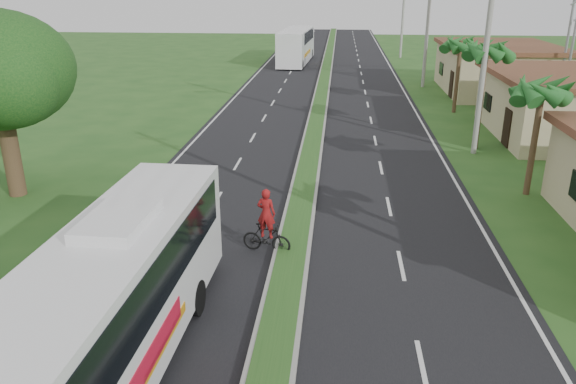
{
  "coord_description": "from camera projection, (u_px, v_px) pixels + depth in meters",
  "views": [
    {
      "loc": [
        1.36,
        -11.04,
        8.4
      ],
      "look_at": [
        -0.23,
        6.53,
        1.8
      ],
      "focal_mm": 35.0,
      "sensor_mm": 36.0,
      "label": 1
    }
  ],
  "objects": [
    {
      "name": "ground",
      "position": [
        273.0,
        358.0,
        13.36
      ],
      "size": [
        180.0,
        180.0,
        0.0
      ],
      "primitive_type": "plane",
      "color": "#26521E",
      "rests_on": "ground"
    },
    {
      "name": "road_asphalt",
      "position": [
        313.0,
        139.0,
        32.01
      ],
      "size": [
        14.0,
        160.0,
        0.02
      ],
      "primitive_type": "cube",
      "color": "black",
      "rests_on": "ground"
    },
    {
      "name": "median_strip",
      "position": [
        313.0,
        138.0,
        31.98
      ],
      "size": [
        1.2,
        160.0,
        0.18
      ],
      "color": "gray",
      "rests_on": "ground"
    },
    {
      "name": "lane_edge_left",
      "position": [
        198.0,
        137.0,
        32.58
      ],
      "size": [
        0.12,
        160.0,
        0.01
      ],
      "primitive_type": "cube",
      "color": "silver",
      "rests_on": "ground"
    },
    {
      "name": "lane_edge_right",
      "position": [
        433.0,
        142.0,
        31.45
      ],
      "size": [
        0.12,
        160.0,
        0.01
      ],
      "primitive_type": "cube",
      "color": "silver",
      "rests_on": "ground"
    },
    {
      "name": "shop_mid",
      "position": [
        560.0,
        105.0,
        32.04
      ],
      "size": [
        7.6,
        10.6,
        3.67
      ],
      "color": "tan",
      "rests_on": "ground"
    },
    {
      "name": "shop_far",
      "position": [
        497.0,
        68.0,
        45.08
      ],
      "size": [
        8.6,
        11.6,
        3.82
      ],
      "color": "tan",
      "rests_on": "ground"
    },
    {
      "name": "palm_verge_b",
      "position": [
        542.0,
        91.0,
        22.23
      ],
      "size": [
        2.4,
        2.4,
        5.05
      ],
      "color": "#473321",
      "rests_on": "ground"
    },
    {
      "name": "palm_verge_c",
      "position": [
        487.0,
        51.0,
        28.54
      ],
      "size": [
        2.4,
        2.4,
        5.85
      ],
      "color": "#473321",
      "rests_on": "ground"
    },
    {
      "name": "palm_verge_d",
      "position": [
        461.0,
        45.0,
        37.09
      ],
      "size": [
        2.4,
        2.4,
        5.25
      ],
      "color": "#473321",
      "rests_on": "ground"
    },
    {
      "name": "utility_pole_b",
      "position": [
        488.0,
        30.0,
        27.24
      ],
      "size": [
        3.2,
        0.28,
        12.0
      ],
      "color": "gray",
      "rests_on": "ground"
    },
    {
      "name": "utility_pole_c",
      "position": [
        428.0,
        18.0,
        46.09
      ],
      "size": [
        1.6,
        0.28,
        11.0
      ],
      "color": "gray",
      "rests_on": "ground"
    },
    {
      "name": "utility_pole_d",
      "position": [
        403.0,
        10.0,
        64.84
      ],
      "size": [
        1.6,
        0.28,
        10.5
      ],
      "color": "gray",
      "rests_on": "ground"
    },
    {
      "name": "coach_bus_main",
      "position": [
        105.0,
        306.0,
        11.84
      ],
      "size": [
        2.63,
        11.31,
        3.64
      ],
      "rotation": [
        0.0,
        0.0,
        -0.02
      ],
      "color": "white",
      "rests_on": "ground"
    },
    {
      "name": "coach_bus_far",
      "position": [
        296.0,
        44.0,
        61.69
      ],
      "size": [
        3.29,
        12.49,
        3.6
      ],
      "rotation": [
        0.0,
        0.0,
        -0.05
      ],
      "color": "white",
      "rests_on": "ground"
    },
    {
      "name": "motorcyclist",
      "position": [
        266.0,
        230.0,
        18.35
      ],
      "size": [
        1.73,
        0.82,
        2.24
      ],
      "rotation": [
        0.0,
        0.0,
        -0.22
      ],
      "color": "black",
      "rests_on": "ground"
    }
  ]
}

